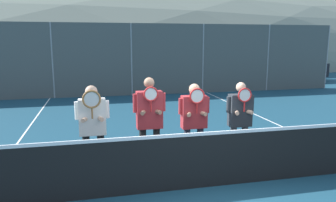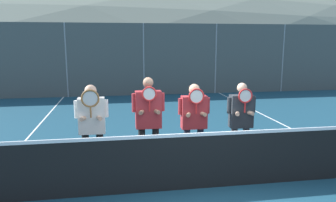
# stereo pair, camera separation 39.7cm
# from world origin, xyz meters

# --- Properties ---
(ground_plane) EXTENTS (120.00, 120.00, 0.00)m
(ground_plane) POSITION_xyz_m (0.00, 0.00, 0.00)
(ground_plane) COLOR navy
(hill_distant) EXTENTS (127.48, 70.82, 24.79)m
(hill_distant) POSITION_xyz_m (0.00, 51.61, 0.00)
(hill_distant) COLOR gray
(hill_distant) RESTS_ON ground_plane
(clubhouse_building) EXTENTS (20.08, 5.50, 3.57)m
(clubhouse_building) POSITION_xyz_m (1.56, 18.74, 1.81)
(clubhouse_building) COLOR #9EA3A8
(clubhouse_building) RESTS_ON ground_plane
(fence_back) EXTENTS (20.76, 0.06, 3.30)m
(fence_back) POSITION_xyz_m (-0.00, 10.03, 1.65)
(fence_back) COLOR gray
(fence_back) RESTS_ON ground_plane
(tennis_net) EXTENTS (9.84, 0.09, 1.09)m
(tennis_net) POSITION_xyz_m (0.00, 0.00, 0.51)
(tennis_net) COLOR gray
(tennis_net) RESTS_ON ground_plane
(court_line_left_sideline) EXTENTS (0.05, 16.00, 0.01)m
(court_line_left_sideline) POSITION_xyz_m (-3.66, 3.00, 0.00)
(court_line_left_sideline) COLOR white
(court_line_left_sideline) RESTS_ON ground_plane
(court_line_right_sideline) EXTENTS (0.05, 16.00, 0.01)m
(court_line_right_sideline) POSITION_xyz_m (3.66, 3.00, 0.00)
(court_line_right_sideline) COLOR white
(court_line_right_sideline) RESTS_ON ground_plane
(player_leftmost) EXTENTS (0.61, 0.34, 1.73)m
(player_leftmost) POSITION_xyz_m (-1.80, 0.85, 1.04)
(player_leftmost) COLOR black
(player_leftmost) RESTS_ON ground_plane
(player_center_left) EXTENTS (0.62, 0.34, 1.85)m
(player_center_left) POSITION_xyz_m (-0.75, 0.86, 1.09)
(player_center_left) COLOR black
(player_center_left) RESTS_ON ground_plane
(player_center_right) EXTENTS (0.63, 0.34, 1.69)m
(player_center_right) POSITION_xyz_m (0.15, 0.95, 1.02)
(player_center_right) COLOR #232838
(player_center_right) RESTS_ON ground_plane
(player_rightmost) EXTENTS (0.59, 0.34, 1.71)m
(player_rightmost) POSITION_xyz_m (1.08, 0.85, 1.00)
(player_rightmost) COLOR #56565B
(player_rightmost) RESTS_ON ground_plane
(car_far_left) EXTENTS (4.35, 1.98, 1.86)m
(car_far_left) POSITION_xyz_m (-6.15, 13.28, 0.94)
(car_far_left) COLOR #B2B7BC
(car_far_left) RESTS_ON ground_plane
(car_left_of_center) EXTENTS (4.44, 1.94, 1.86)m
(car_left_of_center) POSITION_xyz_m (-0.90, 12.75, 0.94)
(car_left_of_center) COLOR silver
(car_left_of_center) RESTS_ON ground_plane
(car_center) EXTENTS (4.77, 1.95, 1.89)m
(car_center) POSITION_xyz_m (4.57, 13.04, 0.96)
(car_center) COLOR black
(car_center) RESTS_ON ground_plane
(car_right_of_center) EXTENTS (4.62, 1.91, 1.81)m
(car_right_of_center) POSITION_xyz_m (10.12, 13.18, 0.92)
(car_right_of_center) COLOR black
(car_right_of_center) RESTS_ON ground_plane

